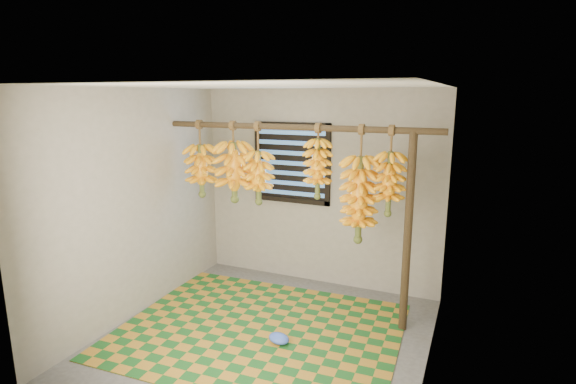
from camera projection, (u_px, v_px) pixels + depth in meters
The scene contains 16 objects.
floor at pixel (266, 338), 4.40m from camera, with size 3.00×3.00×0.01m, color #4F4F4F.
ceiling at pixel (263, 85), 3.89m from camera, with size 3.00×3.00×0.01m, color silver.
wall_back at pixel (319, 189), 5.49m from camera, with size 3.00×0.01×2.40m, color gray.
wall_left at pixel (136, 204), 4.72m from camera, with size 0.01×3.00×2.40m, color gray.
wall_right at pixel (435, 240), 3.56m from camera, with size 0.01×3.00×2.40m, color gray.
window at pixel (292, 163), 5.54m from camera, with size 1.00×0.04×1.00m.
hanging_pole at pixel (294, 127), 4.60m from camera, with size 0.06×0.06×3.00m, color #41321F.
support_post at pixel (408, 235), 4.35m from camera, with size 0.08×0.08×2.00m, color #41321F.
woven_mat at pixel (259, 330), 4.52m from camera, with size 2.73×2.18×0.01m, color #19581E.
plastic_bag at pixel (279, 338), 4.27m from camera, with size 0.22×0.16×0.09m, color blue.
banana_bunch_a at pixel (201, 171), 5.16m from camera, with size 0.36×0.36×0.88m.
banana_bunch_b at pixel (234, 172), 4.99m from camera, with size 0.43×0.43×0.89m.
banana_bunch_c at pixel (259, 177), 4.88m from camera, with size 0.30×0.30×0.89m.
banana_bunch_d at pixel (318, 169), 4.58m from camera, with size 0.28×0.28×0.77m.
banana_bunch_e at pixel (359, 200), 4.47m from camera, with size 0.36×0.36×1.18m.
banana_bunch_f at pixel (389, 184), 4.32m from camera, with size 0.30×0.30×0.88m.
Camera 1 is at (1.78, -3.58, 2.33)m, focal length 28.00 mm.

